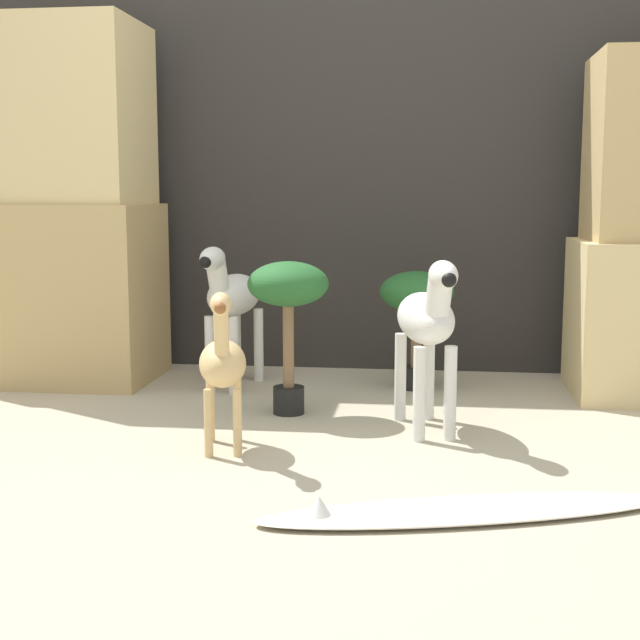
{
  "coord_description": "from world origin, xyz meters",
  "views": [
    {
      "loc": [
        0.32,
        -2.56,
        0.82
      ],
      "look_at": [
        -0.11,
        0.78,
        0.33
      ],
      "focal_mm": 50.0,
      "sensor_mm": 36.0,
      "label": 1
    }
  ],
  "objects_px": {
    "zebra_right": "(427,322)",
    "zebra_left": "(232,298)",
    "potted_palm_front": "(417,301)",
    "surfboard": "(462,510)",
    "potted_palm_back": "(288,296)",
    "giraffe_figurine": "(222,362)"
  },
  "relations": [
    {
      "from": "zebra_left",
      "to": "giraffe_figurine",
      "type": "xyz_separation_m",
      "value": [
        0.18,
        -0.91,
        -0.09
      ]
    },
    {
      "from": "giraffe_figurine",
      "to": "potted_palm_back",
      "type": "bearing_deg",
      "value": 75.54
    },
    {
      "from": "potted_palm_front",
      "to": "surfboard",
      "type": "distance_m",
      "value": 1.54
    },
    {
      "from": "zebra_right",
      "to": "potted_palm_back",
      "type": "distance_m",
      "value": 0.55
    },
    {
      "from": "zebra_left",
      "to": "potted_palm_front",
      "type": "height_order",
      "value": "zebra_left"
    },
    {
      "from": "zebra_right",
      "to": "potted_palm_front",
      "type": "xyz_separation_m",
      "value": [
        -0.05,
        0.69,
        -0.01
      ]
    },
    {
      "from": "zebra_right",
      "to": "potted_palm_front",
      "type": "distance_m",
      "value": 0.69
    },
    {
      "from": "zebra_left",
      "to": "surfboard",
      "type": "bearing_deg",
      "value": -56.82
    },
    {
      "from": "giraffe_figurine",
      "to": "potted_palm_back",
      "type": "distance_m",
      "value": 0.54
    },
    {
      "from": "potted_palm_front",
      "to": "potted_palm_back",
      "type": "bearing_deg",
      "value": -132.86
    },
    {
      "from": "surfboard",
      "to": "potted_palm_back",
      "type": "bearing_deg",
      "value": 121.64
    },
    {
      "from": "potted_palm_front",
      "to": "zebra_right",
      "type": "bearing_deg",
      "value": -85.88
    },
    {
      "from": "zebra_right",
      "to": "potted_palm_front",
      "type": "height_order",
      "value": "zebra_right"
    },
    {
      "from": "potted_palm_front",
      "to": "zebra_left",
      "type": "bearing_deg",
      "value": -173.84
    },
    {
      "from": "zebra_left",
      "to": "giraffe_figurine",
      "type": "distance_m",
      "value": 0.93
    },
    {
      "from": "zebra_right",
      "to": "giraffe_figurine",
      "type": "bearing_deg",
      "value": -154.34
    },
    {
      "from": "zebra_right",
      "to": "potted_palm_back",
      "type": "xyz_separation_m",
      "value": [
        -0.51,
        0.19,
        0.06
      ]
    },
    {
      "from": "zebra_right",
      "to": "zebra_left",
      "type": "height_order",
      "value": "same"
    },
    {
      "from": "potted_palm_front",
      "to": "giraffe_figurine",
      "type": "bearing_deg",
      "value": -120.61
    },
    {
      "from": "zebra_right",
      "to": "zebra_left",
      "type": "relative_size",
      "value": 1.0
    },
    {
      "from": "zebra_left",
      "to": "potted_palm_front",
      "type": "relative_size",
      "value": 1.22
    },
    {
      "from": "giraffe_figurine",
      "to": "potted_palm_front",
      "type": "relative_size",
      "value": 1.06
    }
  ]
}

